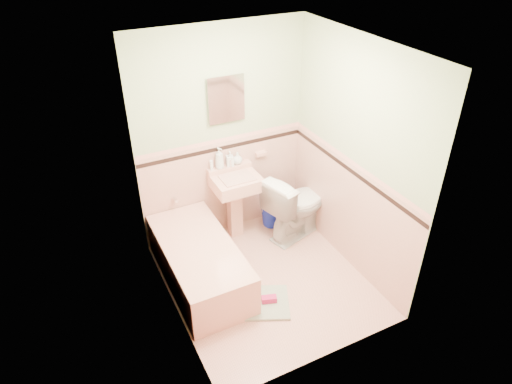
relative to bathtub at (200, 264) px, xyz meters
name	(u,v)px	position (x,y,z in m)	size (l,w,h in m)	color
floor	(266,280)	(0.63, -0.33, -0.23)	(2.20, 2.20, 0.00)	#E7A997
ceiling	(270,48)	(0.63, -0.33, 2.27)	(2.20, 2.20, 0.00)	white
wall_back	(222,137)	(0.63, 0.77, 1.02)	(2.50, 2.50, 0.00)	#EFE5C3
wall_front	(336,250)	(0.63, -1.43, 1.02)	(2.50, 2.50, 0.00)	#EFE5C3
wall_left	(165,209)	(-0.37, -0.33, 1.02)	(2.50, 2.50, 0.00)	#EFE5C3
wall_right	(354,160)	(1.63, -0.33, 1.02)	(2.50, 2.50, 0.00)	#EFE5C3
wainscot_back	(225,187)	(0.63, 0.76, 0.38)	(2.00, 2.00, 0.00)	#EAAE9D
wainscot_front	(328,309)	(0.63, -1.42, 0.38)	(2.00, 2.00, 0.00)	#EAAE9D
wainscot_left	(174,266)	(-0.36, -0.33, 0.38)	(2.20, 2.20, 0.00)	#EAAE9D
wainscot_right	(346,212)	(1.62, -0.33, 0.38)	(2.20, 2.20, 0.00)	#EAAE9D
accent_back	(223,148)	(0.63, 0.75, 0.90)	(2.00, 2.00, 0.00)	black
accent_front	(333,261)	(0.63, -1.41, 0.90)	(2.00, 2.00, 0.00)	black
accent_left	(169,221)	(-0.35, -0.33, 0.89)	(2.20, 2.20, 0.00)	black
accent_right	(351,171)	(1.61, -0.33, 0.89)	(2.20, 2.20, 0.00)	black
cap_back	(223,140)	(0.63, 0.75, 0.99)	(2.00, 2.00, 0.00)	#E79B8D
cap_front	(334,251)	(0.63, -1.41, 0.99)	(2.00, 2.00, 0.00)	#E79B8D
cap_left	(167,212)	(-0.35, -0.33, 1.00)	(2.20, 2.20, 0.00)	#E79B8D
cap_right	(352,163)	(1.61, -0.33, 1.00)	(2.20, 2.20, 0.00)	#E79B8D
bathtub	(200,264)	(0.00, 0.00, 0.00)	(0.70, 1.50, 0.45)	#E2A08D
tub_faucet	(175,199)	(0.00, 0.72, 0.41)	(0.04, 0.04, 0.12)	silver
sink	(237,207)	(0.68, 0.53, 0.20)	(0.54, 0.48, 0.84)	#E2A08D
sink_faucet	(231,163)	(0.68, 0.67, 0.72)	(0.02, 0.02, 0.10)	silver
medicine_cabinet	(226,99)	(0.68, 0.74, 1.47)	(0.37, 0.04, 0.46)	white
soap_dish	(261,153)	(1.10, 0.73, 0.72)	(0.13, 0.08, 0.04)	#E2A08D
soap_bottle_left	(219,158)	(0.56, 0.71, 0.80)	(0.10, 0.10, 0.26)	#B2B2B2
soap_bottle_mid	(230,159)	(0.69, 0.71, 0.76)	(0.08, 0.08, 0.18)	#B2B2B2
soap_bottle_right	(237,158)	(0.78, 0.71, 0.75)	(0.11, 0.11, 0.14)	#B2B2B2
tube	(211,165)	(0.46, 0.71, 0.73)	(0.04, 0.04, 0.12)	white
toilet	(297,205)	(1.34, 0.26, 0.20)	(0.47, 0.83, 0.84)	white
bucket	(272,215)	(1.17, 0.56, -0.09)	(0.27, 0.27, 0.27)	#1326BB
bath_mat	(254,303)	(0.36, -0.58, -0.21)	(0.70, 0.47, 0.03)	gray
shoe	(269,299)	(0.50, -0.64, -0.17)	(0.15, 0.07, 0.06)	#BF1E59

